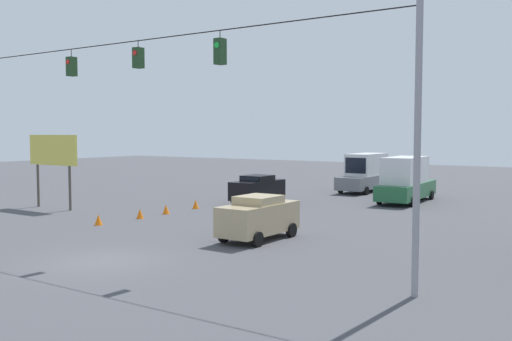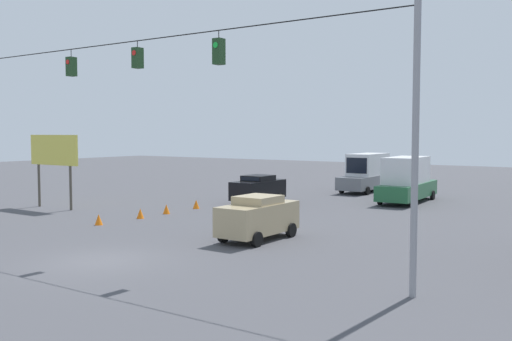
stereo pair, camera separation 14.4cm
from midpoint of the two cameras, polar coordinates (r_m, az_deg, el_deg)
name	(u,v)px [view 1 (the left image)]	position (r m, az deg, el deg)	size (l,w,h in m)	color
ground_plane	(102,261)	(21.96, -15.37, -8.74)	(140.00, 140.00, 0.00)	#47474C
overhead_signal_span	(140,114)	(22.78, -11.73, 5.58)	(22.26, 0.38, 8.90)	#939399
box_truck_grey_withflow_deep	(366,173)	(46.58, 10.83, -0.24)	(2.37, 6.76, 3.05)	slate
sedan_tan_crossing_near	(259,217)	(25.17, 0.10, -4.66)	(1.99, 4.22, 1.95)	tan
box_truck_green_oncoming_deep	(406,180)	(39.91, 14.66, -0.93)	(2.67, 7.25, 3.09)	#236038
sedan_black_withflow_far	(258,189)	(38.04, 0.05, -1.84)	(2.03, 4.23, 1.89)	black
traffic_cone_nearest	(98,220)	(30.33, -15.61, -4.76)	(0.41, 0.41, 0.56)	orange
traffic_cone_second	(140,214)	(32.05, -11.66, -4.24)	(0.41, 0.41, 0.56)	orange
traffic_cone_third	(166,209)	(33.60, -9.12, -3.84)	(0.41, 0.41, 0.56)	orange
traffic_cone_fourth	(196,204)	(35.68, -6.18, -3.37)	(0.41, 0.41, 0.56)	orange
roadside_billboard	(53,154)	(37.55, -19.75, 1.52)	(4.49, 0.16, 4.59)	#4C473D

